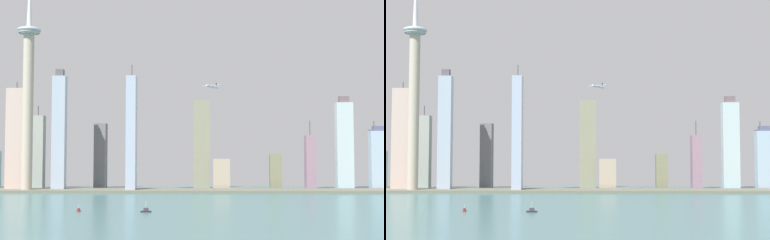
{
  "view_description": "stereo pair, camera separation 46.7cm",
  "coord_description": "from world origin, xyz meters",
  "views": [
    {
      "loc": [
        64.98,
        -429.42,
        52.85
      ],
      "look_at": [
        46.79,
        381.0,
        101.61
      ],
      "focal_mm": 54.83,
      "sensor_mm": 36.0,
      "label": 1
    },
    {
      "loc": [
        65.45,
        -429.41,
        52.85
      ],
      "look_at": [
        46.79,
        381.0,
        101.61
      ],
      "focal_mm": 54.83,
      "sensor_mm": 36.0,
      "label": 2
    }
  ],
  "objects": [
    {
      "name": "waterfront_pier",
      "position": [
        0.0,
        414.59,
        1.89
      ],
      "size": [
        817.03,
        68.85,
        3.78
      ],
      "primitive_type": "cube",
      "color": "#656555",
      "rests_on": "ground"
    },
    {
      "name": "skyscraper_6",
      "position": [
        -204.66,
        507.75,
        58.29
      ],
      "size": [
        21.22,
        16.67,
        132.52
      ],
      "color": "#9AA096",
      "rests_on": "ground"
    },
    {
      "name": "skyscraper_5",
      "position": [
        172.03,
        466.85,
        27.18
      ],
      "size": [
        17.61,
        17.13,
        54.37
      ],
      "color": "#757657",
      "rests_on": "ground"
    },
    {
      "name": "skyscraper_7",
      "position": [
        -215.49,
        432.45,
        75.91
      ],
      "size": [
        25.31,
        22.28,
        161.79
      ],
      "color": "#BEA397",
      "rests_on": "ground"
    },
    {
      "name": "skyscraper_4",
      "position": [
        89.79,
        466.67,
        23.6
      ],
      "size": [
        25.4,
        24.58,
        47.2
      ],
      "color": "tan",
      "rests_on": "ground"
    },
    {
      "name": "airplane",
      "position": [
        74.85,
        434.24,
        154.72
      ],
      "size": [
        28.98,
        28.22,
        8.43
      ],
      "rotation": [
        0.0,
        0.0,
        4.15
      ],
      "color": "silver"
    },
    {
      "name": "skyscraper_13",
      "position": [
        280.09,
        480.41,
        68.94
      ],
      "size": [
        25.38,
        16.55,
        144.07
      ],
      "color": "#AFC2C5",
      "rests_on": "ground"
    },
    {
      "name": "skyscraper_1",
      "position": [
        336.24,
        516.2,
        46.95
      ],
      "size": [
        14.24,
        17.68,
        107.74
      ],
      "color": "slate",
      "rests_on": "ground"
    },
    {
      "name": "ground_plane",
      "position": [
        0.0,
        0.0,
        0.0
      ],
      "size": [
        6000.0,
        6000.0,
        0.0
      ],
      "primitive_type": "plane",
      "color": "#426D70"
    },
    {
      "name": "boat_1",
      "position": [
        9.97,
        116.26,
        1.49
      ],
      "size": [
        9.97,
        4.39,
        9.87
      ],
      "rotation": [
        0.0,
        0.0,
        3.04
      ],
      "color": "black",
      "rests_on": "ground"
    },
    {
      "name": "skyscraper_3",
      "position": [
        227.88,
        484.55,
        41.87
      ],
      "size": [
        14.91,
        21.11,
        106.41
      ],
      "color": "gray",
      "rests_on": "ground"
    },
    {
      "name": "boat_2",
      "position": [
        -54.21,
        122.62,
        1.13
      ],
      "size": [
        2.78,
        6.95,
        6.44
      ],
      "rotation": [
        0.0,
        0.0,
        4.74
      ],
      "color": "#B41818",
      "rests_on": "ground"
    },
    {
      "name": "skyscraper_9",
      "position": [
        -102.0,
        502.81,
        51.72
      ],
      "size": [
        18.63,
        20.33,
        103.43
      ],
      "color": "slate",
      "rests_on": "ground"
    },
    {
      "name": "skyscraper_11",
      "position": [
        -41.5,
        413.77,
        83.75
      ],
      "size": [
        14.05,
        22.44,
        184.0
      ],
      "color": "#A0ABC3",
      "rests_on": "ground"
    },
    {
      "name": "observation_tower",
      "position": [
        -190.97,
        407.26,
        152.49
      ],
      "size": [
        34.44,
        34.44,
        336.36
      ],
      "color": "#B5A691",
      "rests_on": "ground"
    },
    {
      "name": "skyscraper_8",
      "position": [
        -150.55,
        429.56,
        86.87
      ],
      "size": [
        19.47,
        14.78,
        180.11
      ],
      "color": "#9EADBE",
      "rests_on": "ground"
    },
    {
      "name": "skyscraper_2",
      "position": [
        326.2,
        460.53,
        46.03
      ],
      "size": [
        25.79,
        17.67,
        96.76
      ],
      "color": "#9AB2C6",
      "rests_on": "ground"
    },
    {
      "name": "skyscraper_0",
      "position": [
        59.56,
        497.47,
        69.82
      ],
      "size": [
        25.6,
        15.08,
        139.64
      ],
      "color": "gray",
      "rests_on": "ground"
    }
  ]
}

